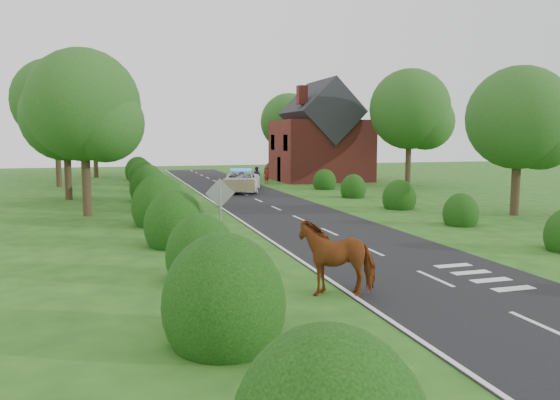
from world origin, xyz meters
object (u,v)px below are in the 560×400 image
object	(u,v)px
road_sign	(220,203)
police_van	(241,181)
cow	(337,262)
pedestrian_red	(266,175)
pedestrian_purple	(256,176)

from	to	relation	value
road_sign	police_van	distance (m)	20.50
road_sign	cow	xyz separation A→B (m)	(1.85, -6.37, -0.86)
police_van	pedestrian_red	bearing A→B (deg)	77.00
road_sign	pedestrian_red	size ratio (longest dim) A/B	1.66
road_sign	pedestrian_purple	bearing A→B (deg)	72.98
cow	pedestrian_purple	xyz separation A→B (m)	(5.85, 31.55, -0.02)
pedestrian_red	cow	bearing A→B (deg)	43.59
police_van	pedestrian_purple	distance (m)	5.93
cow	pedestrian_red	bearing A→B (deg)	-178.06
cow	pedestrian_red	size ratio (longest dim) A/B	1.47
cow	police_van	bearing A→B (deg)	-173.21
road_sign	pedestrian_purple	distance (m)	26.34
cow	police_van	size ratio (longest dim) A/B	0.37
road_sign	pedestrian_red	xyz separation A→B (m)	(8.82, 26.13, -0.89)
road_sign	cow	bearing A→B (deg)	-73.79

